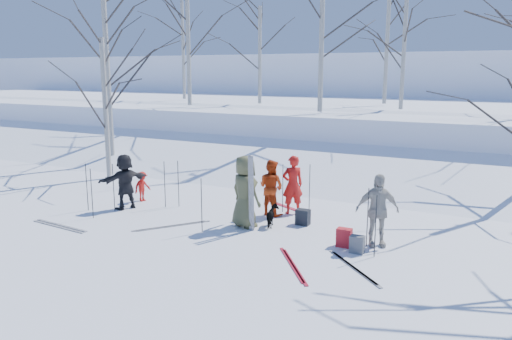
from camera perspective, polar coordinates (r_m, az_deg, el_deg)
The scene contains 39 objects.
ground at distance 12.13m, azimuth -3.31°, elevation -7.27°, with size 120.00×120.00×0.00m, color white.
snow_ramp at distance 18.24m, azimuth 8.03°, elevation -0.53°, with size 70.00×9.50×1.40m, color white.
snow_plateau at distance 27.64m, azimuth 15.12°, elevation 4.99°, with size 70.00×18.00×2.20m, color white.
far_hill at distance 48.25m, azimuth 20.75°, elevation 8.40°, with size 90.00×30.00×6.00m, color white.
skier_olive_center at distance 12.40m, azimuth -1.27°, elevation -2.47°, with size 0.89×0.58×1.82m, color #484A2C.
skier_red_north at distance 13.60m, azimuth 4.21°, elevation -1.69°, with size 0.59×0.39×1.62m, color red.
skier_redor_behind at distance 13.47m, azimuth 1.74°, elevation -2.01°, with size 0.74×0.57×1.52m, color #BD350E.
skier_red_seated at distance 15.32m, azimuth -12.87°, elevation -1.84°, with size 0.58×0.33×0.90m, color red.
skier_cream_east at distance 11.40m, azimuth 13.68°, elevation -4.48°, with size 0.96×0.40×1.65m, color beige.
skier_grey_west at distance 14.53m, azimuth -14.74°, elevation -1.28°, with size 1.46×0.46×1.57m, color black.
dog at distance 12.57m, azimuth 1.90°, elevation -5.31°, with size 0.29×0.64×0.54m, color black.
upright_ski_left at distance 12.06m, azimuth -0.69°, elevation -2.67°, with size 0.07×0.02×1.90m, color silver.
upright_ski_right at distance 12.00m, azimuth -0.42°, elevation -2.74°, with size 0.07×0.02×1.90m, color silver.
ski_pair_a at distance 10.25m, azimuth 4.24°, elevation -10.81°, with size 1.31×1.64×0.02m, color #AC182A, non-canonical shape.
ski_pair_b at distance 14.35m, azimuth 3.66°, elevation -4.28°, with size 1.79×1.04×0.02m, color #AC182A, non-canonical shape.
ski_pair_c at distance 10.29m, azimuth 11.09°, elevation -10.89°, with size 1.51×1.46×0.02m, color silver, non-canonical shape.
ski_pair_d at distance 12.83m, azimuth -9.60°, elevation -6.32°, with size 1.29×1.65×0.02m, color silver, non-canonical shape.
ski_pair_e at distance 13.58m, azimuth -21.53°, elevation -5.98°, with size 1.91×0.35×0.02m, color silver, non-canonical shape.
ski_pole_a at distance 13.84m, azimuth 6.14°, elevation -2.08°, with size 0.02×0.02×1.34m, color black.
ski_pole_b at distance 14.45m, azimuth -10.39°, elevation -1.63°, with size 0.02×0.02×1.34m, color black.
ski_pole_c at distance 14.67m, azimuth -18.77°, elevation -1.87°, with size 0.02×0.02×1.34m, color black.
ski_pole_d at distance 13.87m, azimuth -18.26°, elevation -2.57°, with size 0.02×0.02×1.34m, color black.
ski_pole_e at distance 11.34m, azimuth 12.63°, elevation -5.32°, with size 0.02×0.02×1.34m, color black.
ski_pole_f at distance 10.74m, azimuth 13.50°, elevation -6.30°, with size 0.02×0.02×1.34m, color black.
ski_pole_g at distance 14.38m, azimuth -15.96°, elevation -1.95°, with size 0.02×0.02×1.34m, color black.
ski_pole_h at distance 13.76m, azimuth 3.08°, elevation -2.12°, with size 0.02×0.02×1.34m, color black.
ski_pole_i at distance 14.47m, azimuth -8.87°, elevation -1.57°, with size 0.02×0.02×1.34m, color black.
ski_pole_j at distance 12.10m, azimuth -6.24°, elevation -4.06°, with size 0.02×0.02×1.34m, color black.
backpack_red at distance 11.36m, azimuth 10.04°, elevation -7.62°, with size 0.32×0.22×0.42m, color red.
backpack_grey at distance 11.06m, azimuth 11.48°, elevation -8.33°, with size 0.30×0.20×0.38m, color #55575C.
backpack_dark at distance 12.79m, azimuth 5.38°, elevation -5.38°, with size 0.34×0.24×0.40m, color black.
birch_plateau_b at distance 30.24m, azimuth -8.32°, elevation 13.36°, with size 4.51×4.51×5.59m, color silver, non-canonical shape.
birch_plateau_c at distance 25.67m, azimuth 0.43°, elevation 12.95°, with size 3.95×3.95×4.78m, color silver, non-canonical shape.
birch_plateau_d at distance 24.82m, azimuth -7.78°, elevation 15.12°, with size 5.29×5.29×6.70m, color silver, non-canonical shape.
birch_plateau_e at distance 22.68m, azimuth 16.53°, elevation 12.63°, with size 3.90×3.90×4.72m, color silver, non-canonical shape.
birch_plateau_f at distance 20.83m, azimuth 7.51°, elevation 15.05°, with size 4.87×4.87×6.10m, color silver, non-canonical shape.
birch_plateau_h at distance 26.38m, azimuth 14.74°, elevation 13.63°, with size 4.64×4.64×5.77m, color silver, non-canonical shape.
birch_edge_a at distance 18.62m, azimuth -16.82°, elevation 6.63°, with size 4.09×4.09×4.99m, color silver, non-canonical shape.
birch_edge_d at distance 21.28m, azimuth -16.55°, elevation 9.63°, with size 5.36×5.36×6.80m, color silver, non-canonical shape.
Camera 1 is at (5.93, -9.85, 3.87)m, focal length 35.00 mm.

